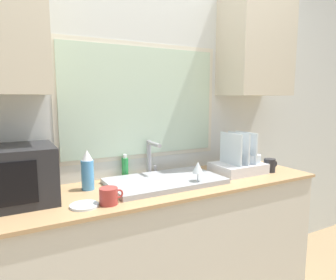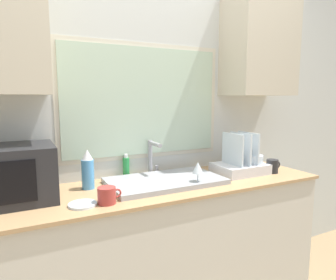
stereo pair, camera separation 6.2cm
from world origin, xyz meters
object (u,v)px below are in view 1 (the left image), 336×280
Objects in this scene: dish_rack at (239,163)px; spray_bottle at (87,171)px; soap_bottle at (125,167)px; microwave at (12,175)px; wine_glass at (198,168)px; faucet at (151,155)px; mug_near_sink at (109,196)px.

dish_rack is 1.06m from spray_bottle.
microwave is at bearing -164.60° from soap_bottle.
spray_bottle reaches higher than wine_glass.
dish_rack is (0.59, -0.23, -0.08)m from faucet.
spray_bottle is at bearing 96.10° from mug_near_sink.
spray_bottle is at bearing -153.70° from soap_bottle.
wine_glass is (0.61, -0.25, -0.00)m from spray_bottle.
faucet is 0.47m from spray_bottle.
faucet reaches higher than soap_bottle.
dish_rack is 2.82× the size of mug_near_sink.
faucet is 0.60× the size of microwave.
wine_glass is at bearing -50.33° from soap_bottle.
dish_rack is 1.49× the size of spray_bottle.
microwave is 2.51× the size of soap_bottle.
faucet is 1.62× the size of wine_glass.
microwave reaches higher than spray_bottle.
mug_near_sink is 0.58m from wine_glass.
wine_glass is (0.32, -0.39, 0.04)m from soap_bottle.
mug_near_sink is 0.83× the size of wine_glass.
microwave is 1.01m from wine_glass.
spray_bottle is at bearing 157.66° from wine_glass.
microwave is 0.50m from mug_near_sink.
microwave reaches higher than dish_rack.
faucet is at bearing 43.36° from mug_near_sink.
spray_bottle is 1.89× the size of mug_near_sink.
spray_bottle is at bearing 173.33° from dish_rack.
soap_bottle is (-0.77, 0.26, 0.00)m from dish_rack.
faucet is 0.60m from mug_near_sink.
soap_bottle reaches higher than wine_glass.
spray_bottle reaches higher than mug_near_sink.
mug_near_sink is (0.42, -0.25, -0.10)m from microwave.
faucet is 1.03× the size of spray_bottle.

